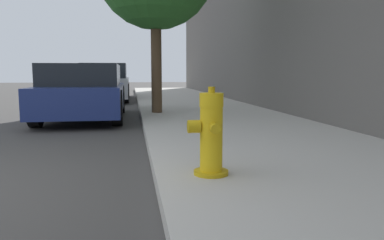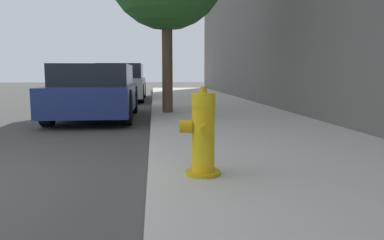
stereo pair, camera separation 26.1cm
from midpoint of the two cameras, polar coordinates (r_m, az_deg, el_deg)
name	(u,v)px [view 2 (the right image)]	position (r m, az deg, el deg)	size (l,w,h in m)	color
sidewalk_slab	(327,182)	(3.61, 21.91, -8.73)	(3.17, 40.00, 0.13)	#B7B2A8
fire_hydrant	(202,135)	(3.26, 3.91, -2.33)	(0.36, 0.38, 0.77)	#C39C11
parked_car_near	(96,92)	(8.66, -13.60, 4.18)	(1.72, 3.83, 1.21)	navy
parked_car_mid	(122,83)	(14.39, -10.13, 5.61)	(1.71, 4.42, 1.37)	#B7B7BC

